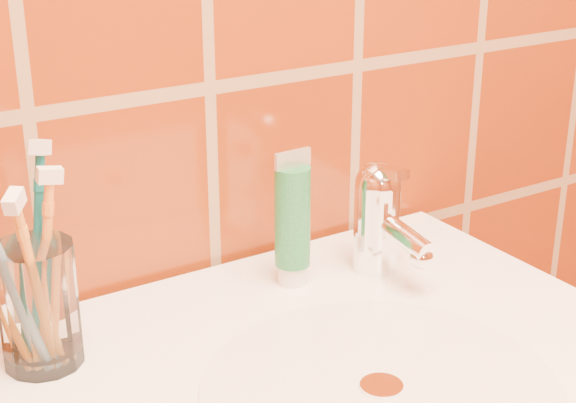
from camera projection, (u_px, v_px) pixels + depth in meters
glass_tumbler at (39, 305)px, 0.74m from camera, size 0.08×0.08×0.11m
toothpaste_tube at (293, 223)px, 0.88m from camera, size 0.04×0.04×0.14m
faucet at (380, 214)px, 0.91m from camera, size 0.05×0.11×0.12m
toothbrush_0 at (12, 280)px, 0.71m from camera, size 0.08×0.07×0.19m
toothbrush_2 at (36, 284)px, 0.71m from camera, size 0.10×0.11×0.19m
toothbrush_3 at (46, 266)px, 0.75m from camera, size 0.05×0.05×0.18m
toothbrush_4 at (37, 252)px, 0.76m from camera, size 0.12×0.12×0.20m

